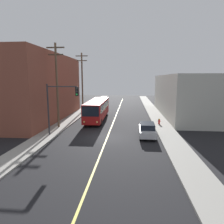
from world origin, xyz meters
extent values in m
plane|color=black|center=(0.00, 0.00, 0.00)|extent=(120.00, 120.00, 0.00)
cube|color=gray|center=(-7.25, 10.00, 0.07)|extent=(2.50, 90.00, 0.15)
cube|color=gray|center=(7.25, 10.00, 0.07)|extent=(2.50, 90.00, 0.15)
cube|color=#D8CC4C|center=(0.00, 15.00, 0.01)|extent=(0.16, 60.00, 0.01)
cube|color=brown|center=(-13.50, 9.83, 5.31)|extent=(10.00, 21.98, 10.62)
cube|color=black|center=(-8.54, 9.83, 1.60)|extent=(0.06, 15.39, 1.30)
cube|color=black|center=(-8.54, 9.83, 4.80)|extent=(0.06, 15.39, 1.30)
cube|color=black|center=(-8.54, 9.83, 8.00)|extent=(0.06, 15.39, 1.30)
cube|color=#B2B2A8|center=(14.50, 15.66, 3.70)|extent=(12.00, 23.27, 7.40)
cube|color=black|center=(8.54, 15.66, 1.60)|extent=(0.06, 16.29, 1.30)
cube|color=black|center=(8.54, 15.66, 4.80)|extent=(0.06, 16.29, 1.30)
cube|color=maroon|center=(-2.82, 10.06, 1.83)|extent=(2.67, 12.02, 2.75)
cube|color=black|center=(-2.76, 4.08, 2.35)|extent=(2.35, 0.10, 1.40)
cube|color=black|center=(-2.87, 16.04, 2.45)|extent=(2.30, 0.10, 1.10)
cube|color=black|center=(-4.07, 10.04, 2.35)|extent=(0.16, 10.20, 1.10)
cube|color=black|center=(-1.56, 10.07, 2.35)|extent=(0.16, 10.20, 1.10)
cube|color=orange|center=(-2.76, 4.09, 2.95)|extent=(1.79, 0.08, 0.30)
sphere|color=#F9D872|center=(-3.65, 4.03, 0.90)|extent=(0.24, 0.24, 0.24)
sphere|color=#F9D872|center=(-1.86, 4.05, 0.90)|extent=(0.24, 0.24, 0.24)
cylinder|color=black|center=(-3.90, 5.85, 0.50)|extent=(0.31, 1.00, 1.00)
cylinder|color=black|center=(-1.65, 5.87, 0.50)|extent=(0.31, 1.00, 1.00)
cylinder|color=black|center=(-3.97, 13.55, 0.50)|extent=(0.31, 1.00, 1.00)
cylinder|color=black|center=(-1.72, 13.57, 0.50)|extent=(0.31, 1.00, 1.00)
cube|color=#B7B7BC|center=(4.61, 0.75, 0.67)|extent=(1.89, 4.43, 0.70)
cube|color=black|center=(4.61, 0.75, 1.32)|extent=(1.67, 2.50, 0.60)
cylinder|color=black|center=(3.78, -0.73, 0.32)|extent=(0.23, 0.64, 0.64)
cylinder|color=black|center=(5.38, -0.76, 0.32)|extent=(0.23, 0.64, 0.64)
cylinder|color=black|center=(3.84, 2.27, 0.32)|extent=(0.23, 0.64, 0.64)
cylinder|color=black|center=(5.44, 2.24, 0.32)|extent=(0.23, 0.64, 0.64)
cylinder|color=brown|center=(-7.23, 4.05, 5.75)|extent=(0.28, 0.28, 11.20)
cube|color=#4C3D2D|center=(-7.23, 4.05, 10.75)|extent=(2.40, 0.16, 0.16)
cube|color=#4C3D2D|center=(-7.23, 4.05, 9.85)|extent=(2.00, 0.16, 0.16)
cylinder|color=brown|center=(-7.02, 17.49, 5.94)|extent=(0.28, 0.28, 11.58)
cube|color=#4C3D2D|center=(-7.02, 17.49, 11.13)|extent=(2.40, 0.16, 0.16)
cube|color=#4C3D2D|center=(-7.02, 17.49, 10.23)|extent=(2.00, 0.16, 0.16)
cylinder|color=#2D2D33|center=(-6.95, 0.09, 3.15)|extent=(0.18, 0.18, 6.00)
cylinder|color=#2D2D33|center=(-5.20, 0.09, 5.85)|extent=(3.50, 0.12, 0.12)
cube|color=black|center=(-3.45, 0.09, 5.30)|extent=(0.32, 0.36, 1.00)
sphere|color=#2D2D2D|center=(-3.45, -0.10, 5.62)|extent=(0.22, 0.22, 0.22)
sphere|color=#2D2D2D|center=(-3.45, -0.10, 5.30)|extent=(0.22, 0.22, 0.22)
sphere|color=green|center=(-3.45, -0.10, 4.98)|extent=(0.22, 0.22, 0.22)
cylinder|color=red|center=(6.85, 6.93, 0.50)|extent=(0.26, 0.26, 0.70)
sphere|color=gold|center=(6.85, 6.93, 0.87)|extent=(0.24, 0.24, 0.24)
cylinder|color=red|center=(6.69, 6.93, 0.60)|extent=(0.12, 0.10, 0.10)
cylinder|color=red|center=(7.01, 6.93, 0.60)|extent=(0.12, 0.10, 0.10)
camera|label=1|loc=(2.61, -22.34, 6.74)|focal=32.23mm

